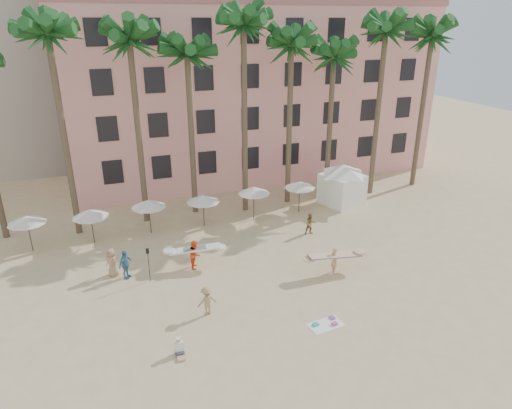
{
  "coord_description": "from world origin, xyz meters",
  "views": [
    {
      "loc": [
        -7.99,
        -18.7,
        14.69
      ],
      "look_at": [
        0.88,
        6.0,
        4.0
      ],
      "focal_mm": 32.0,
      "sensor_mm": 36.0,
      "label": 1
    }
  ],
  "objects": [
    {
      "name": "beachgoers",
      "position": [
        -3.6,
        5.71,
        0.87
      ],
      "size": [
        14.95,
        7.76,
        1.86
      ],
      "color": "tan",
      "rests_on": "ground"
    },
    {
      "name": "carrier_white",
      "position": [
        -3.0,
        6.59,
        0.99
      ],
      "size": [
        3.27,
        1.32,
        1.85
      ],
      "color": "#FF471A",
      "rests_on": "ground"
    },
    {
      "name": "carrier_yellow",
      "position": [
        4.97,
        2.98,
        1.0
      ],
      "size": [
        3.46,
        0.91,
        1.74
      ],
      "color": "tan",
      "rests_on": "ground"
    },
    {
      "name": "ground",
      "position": [
        0.0,
        0.0,
        0.0
      ],
      "size": [
        120.0,
        120.0,
        0.0
      ],
      "primitive_type": "plane",
      "color": "#D1B789",
      "rests_on": "ground"
    },
    {
      "name": "cabana",
      "position": [
        11.13,
        12.97,
        2.07
      ],
      "size": [
        5.61,
        5.61,
        3.5
      ],
      "color": "white",
      "rests_on": "ground"
    },
    {
      "name": "palm_row",
      "position": [
        0.51,
        15.0,
        12.97
      ],
      "size": [
        44.4,
        5.4,
        16.3
      ],
      "color": "brown",
      "rests_on": "ground"
    },
    {
      "name": "seated_man",
      "position": [
        -5.55,
        -1.27,
        0.32
      ],
      "size": [
        0.41,
        0.72,
        0.94
      ],
      "color": "#3F3F4C",
      "rests_on": "ground"
    },
    {
      "name": "paddle",
      "position": [
        -5.97,
        5.84,
        1.41
      ],
      "size": [
        0.18,
        0.04,
        2.23
      ],
      "color": "black",
      "rests_on": "ground"
    },
    {
      "name": "pink_hotel",
      "position": [
        7.0,
        26.0,
        8.0
      ],
      "size": [
        35.0,
        14.0,
        16.0
      ],
      "primitive_type": "cube",
      "color": "#F7A496",
      "rests_on": "ground"
    },
    {
      "name": "beach_towel",
      "position": [
        2.06,
        -1.52,
        0.03
      ],
      "size": [
        1.9,
        1.19,
        0.14
      ],
      "color": "white",
      "rests_on": "ground"
    },
    {
      "name": "umbrella_row",
      "position": [
        -3.0,
        12.5,
        2.33
      ],
      "size": [
        22.5,
        2.7,
        2.73
      ],
      "color": "#332B23",
      "rests_on": "ground"
    }
  ]
}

